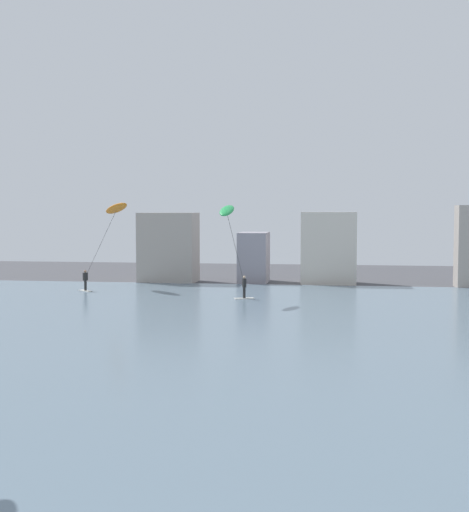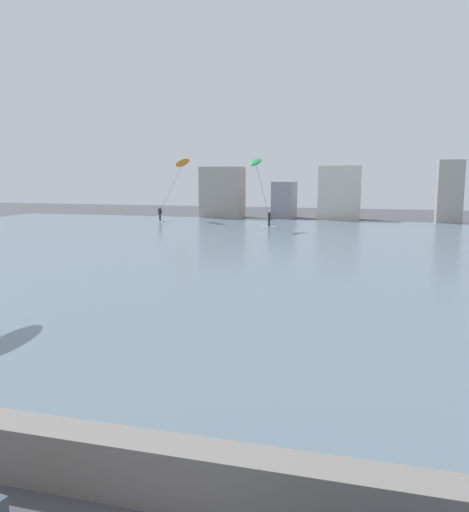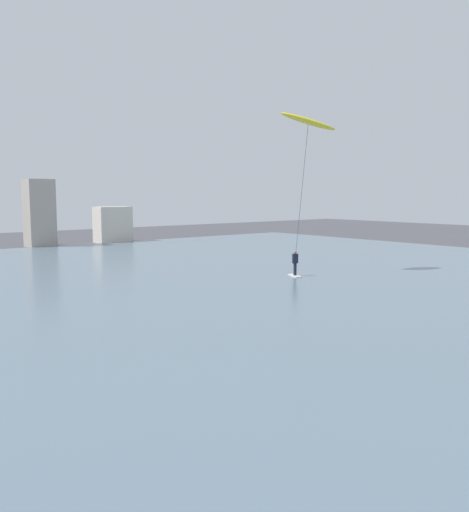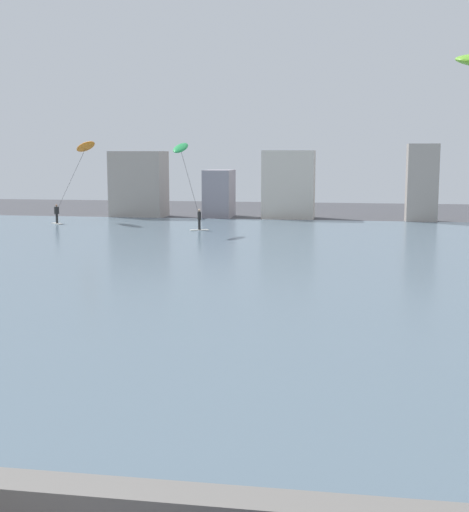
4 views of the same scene
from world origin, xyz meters
TOP-DOWN VIEW (x-y plane):
  - water_bay at (0.00, 30.46)m, footprint 84.00×52.00m
  - far_shore_buildings at (-5.04, 58.31)m, footprint 38.30×4.87m
  - kitesurfer_orange at (-18.52, 51.74)m, footprint 3.98×4.75m
  - kitesurfer_green at (-8.13, 44.99)m, footprint 2.20×3.71m

SIDE VIEW (x-z plane):
  - water_bay at x=0.00m, z-range 0.00..0.10m
  - far_shore_buildings at x=-5.04m, z-range -0.51..6.30m
  - kitesurfer_green at x=-8.13m, z-range 2.25..9.07m
  - kitesurfer_orange at x=-18.52m, z-range 2.53..9.63m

